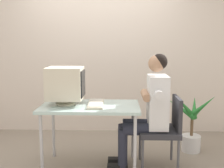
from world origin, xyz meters
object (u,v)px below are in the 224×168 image
desk (90,111)px  keyboard (96,104)px  person_seated (149,107)px  office_chair (164,127)px  crt_monitor (65,84)px  potted_plant (192,126)px

desk → keyboard: keyboard is taller
person_seated → desk: bearing=-178.9°
keyboard → office_chair: (0.80, 0.01, -0.28)m
crt_monitor → person_seated: person_seated is taller
keyboard → desk: bearing=-173.9°
office_chair → desk: bearing=-179.1°
crt_monitor → keyboard: (0.35, -0.02, -0.23)m
office_chair → keyboard: bearing=-179.6°
office_chair → crt_monitor: bearing=179.3°
keyboard → person_seated: size_ratio=0.35×
office_chair → person_seated: bearing=-180.0°
keyboard → crt_monitor: bearing=176.9°
desk → keyboard: size_ratio=2.39×
crt_monitor → potted_plant: crt_monitor is taller
desk → potted_plant: 1.45m
crt_monitor → potted_plant: size_ratio=0.54×
office_chair → person_seated: person_seated is taller
desk → office_chair: size_ratio=1.34×
crt_monitor → potted_plant: 1.80m
potted_plant → keyboard: bearing=-158.2°
crt_monitor → office_chair: crt_monitor is taller
desk → person_seated: bearing=1.1°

